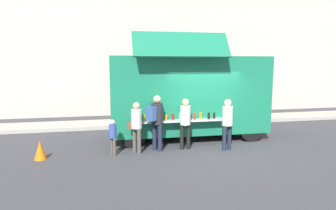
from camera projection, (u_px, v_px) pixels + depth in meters
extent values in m
plane|color=#38383D|center=(212.00, 152.00, 9.27)|extent=(60.00, 60.00, 0.00)
cube|color=#9E998E|center=(84.00, 125.00, 12.91)|extent=(28.00, 1.60, 0.15)
cube|color=#C2B2A6|center=(104.00, 28.00, 16.24)|extent=(32.00, 2.40, 9.54)
cube|color=#197351|center=(186.00, 93.00, 10.99)|extent=(5.70, 2.56, 2.73)
cube|color=#197351|center=(182.00, 44.00, 9.18)|extent=(3.12, 0.67, 0.83)
cube|color=black|center=(179.00, 87.00, 9.71)|extent=(2.96, 0.15, 1.23)
cube|color=#B7B7BC|center=(180.00, 121.00, 9.65)|extent=(3.12, 0.41, 0.05)
cylinder|color=yellow|center=(144.00, 118.00, 9.45)|extent=(0.08, 0.08, 0.21)
cylinder|color=silver|center=(152.00, 117.00, 9.49)|extent=(0.08, 0.08, 0.24)
cylinder|color=silver|center=(159.00, 117.00, 9.50)|extent=(0.07, 0.07, 0.24)
cylinder|color=orange|center=(166.00, 118.00, 9.56)|extent=(0.08, 0.08, 0.19)
cylinder|color=red|center=(173.00, 117.00, 9.63)|extent=(0.08, 0.08, 0.20)
cylinder|color=silver|center=(181.00, 116.00, 9.62)|extent=(0.08, 0.08, 0.25)
cylinder|color=green|center=(187.00, 116.00, 9.71)|extent=(0.07, 0.07, 0.25)
cylinder|color=red|center=(195.00, 116.00, 9.70)|extent=(0.06, 0.06, 0.23)
cylinder|color=orange|center=(201.00, 116.00, 9.81)|extent=(0.08, 0.08, 0.23)
cylinder|color=black|center=(209.00, 116.00, 9.78)|extent=(0.08, 0.08, 0.22)
cylinder|color=black|center=(214.00, 116.00, 9.88)|extent=(0.07, 0.07, 0.20)
cube|color=black|center=(255.00, 80.00, 11.45)|extent=(0.12, 2.09, 1.20)
cylinder|color=black|center=(228.00, 118.00, 12.61)|extent=(0.90, 0.28, 0.90)
cylinder|color=black|center=(251.00, 129.00, 10.51)|extent=(0.90, 0.28, 0.90)
cylinder|color=black|center=(129.00, 122.00, 11.81)|extent=(0.90, 0.28, 0.90)
cylinder|color=black|center=(133.00, 134.00, 9.72)|extent=(0.90, 0.28, 0.90)
cone|color=orange|center=(40.00, 150.00, 8.48)|extent=(0.36, 0.36, 0.55)
cylinder|color=#2C643B|center=(258.00, 111.00, 14.27)|extent=(0.60, 0.60, 0.99)
cylinder|color=black|center=(182.00, 137.00, 9.48)|extent=(0.13, 0.13, 0.82)
cylinder|color=black|center=(188.00, 137.00, 9.51)|extent=(0.13, 0.13, 0.82)
cylinder|color=silver|center=(185.00, 115.00, 9.39)|extent=(0.34, 0.34, 0.62)
sphere|color=#D9AA84|center=(185.00, 102.00, 9.33)|extent=(0.23, 0.23, 0.23)
cylinder|color=#20223A|center=(155.00, 137.00, 9.41)|extent=(0.14, 0.14, 0.88)
cylinder|color=#20223A|center=(160.00, 138.00, 9.25)|extent=(0.14, 0.14, 0.88)
cylinder|color=#23242A|center=(157.00, 114.00, 9.22)|extent=(0.36, 0.36, 0.66)
sphere|color=#D7A983|center=(157.00, 99.00, 9.16)|extent=(0.25, 0.25, 0.25)
cube|color=#304E87|center=(151.00, 114.00, 9.01)|extent=(0.33, 0.35, 0.43)
cylinder|color=#4B4640|center=(135.00, 140.00, 9.14)|extent=(0.13, 0.13, 0.79)
cylinder|color=#4B4640|center=(139.00, 141.00, 9.00)|extent=(0.13, 0.13, 0.79)
cylinder|color=beige|center=(136.00, 119.00, 8.97)|extent=(0.33, 0.33, 0.60)
sphere|color=#DAA57F|center=(136.00, 106.00, 8.91)|extent=(0.22, 0.22, 0.22)
cube|color=brown|center=(131.00, 126.00, 9.18)|extent=(0.22, 0.24, 0.23)
cylinder|color=#1D2335|center=(224.00, 138.00, 9.34)|extent=(0.13, 0.13, 0.81)
cylinder|color=#1D2335|center=(229.00, 137.00, 9.46)|extent=(0.13, 0.13, 0.81)
cylinder|color=beige|center=(227.00, 116.00, 9.30)|extent=(0.34, 0.34, 0.62)
sphere|color=beige|center=(228.00, 103.00, 9.24)|extent=(0.23, 0.23, 0.23)
cylinder|color=#4F4741|center=(112.00, 146.00, 8.93)|extent=(0.09, 0.09, 0.54)
cylinder|color=#4F4741|center=(115.00, 147.00, 8.83)|extent=(0.09, 0.09, 0.54)
cylinder|color=#2F4990|center=(113.00, 131.00, 8.82)|extent=(0.22, 0.22, 0.41)
sphere|color=beige|center=(112.00, 122.00, 8.78)|extent=(0.15, 0.15, 0.15)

